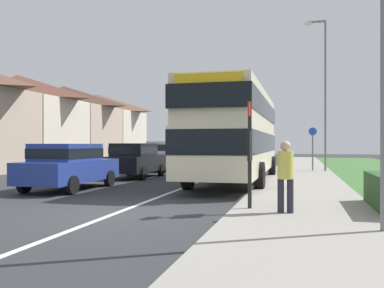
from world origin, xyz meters
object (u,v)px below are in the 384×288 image
(street_lamp_near, at_px, (377,4))
(street_lamp_mid, at_px, (324,86))
(parked_car_black, at_px, (135,159))
(parked_car_red, at_px, (192,154))
(pedestrian_at_stop, at_px, (285,173))
(bus_stop_sign, at_px, (250,147))
(double_decker_bus, at_px, (236,131))
(parked_car_blue, at_px, (69,164))
(parked_car_silver, at_px, (166,155))
(cycle_route_sign, at_px, (313,147))

(street_lamp_near, height_order, street_lamp_mid, street_lamp_mid)
(parked_car_black, bearing_deg, parked_car_red, 90.12)
(pedestrian_at_stop, relative_size, bus_stop_sign, 0.64)
(double_decker_bus, bearing_deg, parked_car_blue, -141.87)
(parked_car_black, height_order, bus_stop_sign, bus_stop_sign)
(parked_car_silver, bearing_deg, parked_car_red, 88.24)
(double_decker_bus, bearing_deg, parked_car_silver, 127.34)
(parked_car_black, height_order, parked_car_red, parked_car_black)
(parked_car_red, bearing_deg, parked_car_black, -89.88)
(double_decker_bus, relative_size, parked_car_red, 2.58)
(bus_stop_sign, bearing_deg, street_lamp_near, -39.70)
(parked_car_red, relative_size, street_lamp_near, 0.63)
(parked_car_black, bearing_deg, pedestrian_at_stop, -52.66)
(parked_car_black, xyz_separation_m, cycle_route_sign, (8.29, 5.75, 0.53))
(parked_car_black, relative_size, cycle_route_sign, 1.64)
(parked_car_silver, bearing_deg, cycle_route_sign, 2.04)
(bus_stop_sign, distance_m, street_lamp_near, 3.98)
(parked_car_red, bearing_deg, cycle_route_sign, -32.79)
(parked_car_red, bearing_deg, bus_stop_sign, -72.17)
(street_lamp_mid, bearing_deg, pedestrian_at_stop, -95.92)
(parked_car_black, height_order, pedestrian_at_stop, pedestrian_at_stop)
(parked_car_blue, distance_m, parked_car_red, 16.68)
(parked_car_blue, xyz_separation_m, street_lamp_near, (9.13, -5.53, 3.12))
(parked_car_black, bearing_deg, street_lamp_mid, 31.92)
(street_lamp_near, distance_m, street_lamp_mid, 16.64)
(cycle_route_sign, distance_m, street_lamp_mid, 3.39)
(cycle_route_sign, bearing_deg, street_lamp_near, -88.00)
(double_decker_bus, relative_size, bus_stop_sign, 4.34)
(cycle_route_sign, relative_size, street_lamp_mid, 0.30)
(bus_stop_sign, height_order, street_lamp_mid, street_lamp_mid)
(bus_stop_sign, bearing_deg, double_decker_bus, 100.59)
(street_lamp_near, bearing_deg, cycle_route_sign, 92.00)
(street_lamp_mid, bearing_deg, parked_car_blue, -129.40)
(parked_car_red, height_order, street_lamp_near, street_lamp_near)
(parked_car_silver, xyz_separation_m, parked_car_red, (0.17, 5.66, -0.09))
(parked_car_black, distance_m, bus_stop_sign, 11.19)
(bus_stop_sign, bearing_deg, street_lamp_mid, 80.74)
(parked_car_silver, distance_m, cycle_route_sign, 8.51)
(cycle_route_sign, xyz_separation_m, street_lamp_mid, (0.57, -0.23, 3.33))
(cycle_route_sign, xyz_separation_m, street_lamp_near, (0.59, -16.85, 2.58))
(cycle_route_sign, height_order, street_lamp_mid, street_lamp_mid)
(double_decker_bus, bearing_deg, parked_car_black, 164.30)
(parked_car_silver, xyz_separation_m, pedestrian_at_stop, (7.50, -15.02, 0.02))
(double_decker_bus, distance_m, cycle_route_sign, 7.90)
(parked_car_black, bearing_deg, parked_car_blue, -92.52)
(street_lamp_near, bearing_deg, parked_car_silver, 118.76)
(bus_stop_sign, height_order, street_lamp_near, street_lamp_near)
(pedestrian_at_stop, height_order, bus_stop_sign, bus_stop_sign)
(parked_car_blue, relative_size, parked_car_red, 1.00)
(cycle_route_sign, height_order, street_lamp_near, street_lamp_near)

